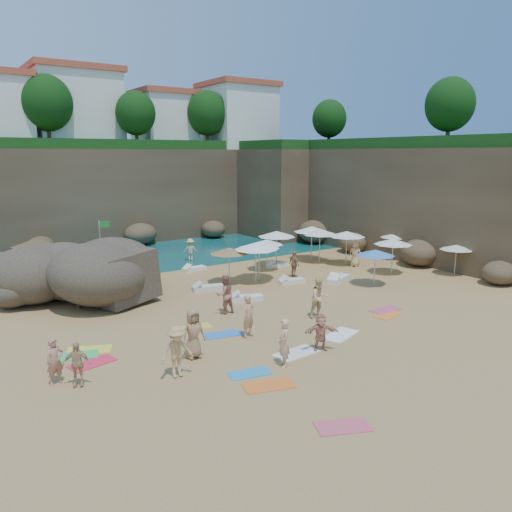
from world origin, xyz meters
TOP-DOWN VIEW (x-y plane):
  - ground at (0.00, 0.00)m, footprint 120.00×120.00m
  - seawater at (0.00, 30.00)m, footprint 120.00×120.00m
  - cliff_back at (2.00, 25.00)m, footprint 44.00×8.00m
  - cliff_right at (19.00, 8.00)m, footprint 8.00×30.00m
  - cliff_corner at (17.00, 20.00)m, footprint 10.00×12.00m
  - clifftop_buildings at (2.96, 25.79)m, footprint 28.48×9.48m
  - clifftop_trees at (4.78, 19.52)m, footprint 35.60×23.82m
  - rock_outcrop at (-7.17, 7.55)m, footprint 9.28×7.99m
  - flag_pole at (-3.94, 11.81)m, footprint 0.67×0.23m
  - parasol_0 at (5.35, 6.68)m, footprint 2.21×2.21m
  - parasol_1 at (10.00, 7.61)m, footprint 2.61×2.61m
  - parasol_2 at (9.96, 6.67)m, footprint 2.54×2.54m
  - parasol_3 at (6.72, 7.44)m, footprint 2.58×2.58m
  - parasol_4 at (10.95, 4.99)m, footprint 2.52×2.52m
  - parasol_5 at (2.97, 4.45)m, footprint 2.56×2.56m
  - parasol_6 at (1.52, 5.15)m, footprint 2.31×2.31m
  - parasol_7 at (11.51, 1.38)m, footprint 2.44×2.44m
  - parasol_8 at (15.21, 4.44)m, footprint 2.03×2.03m
  - parasol_9 at (3.48, 4.86)m, footprint 2.54×2.54m
  - parasol_10 at (8.41, 0.01)m, footprint 2.27×2.27m
  - parasol_11 at (14.65, -1.08)m, footprint 2.07×2.07m
  - lounger_0 at (-0.27, 4.53)m, footprint 1.87×0.90m
  - lounger_1 at (1.31, 9.30)m, footprint 1.68×0.76m
  - lounger_2 at (4.61, 3.07)m, footprint 1.72×0.71m
  - lounger_3 at (0.45, 1.62)m, footprint 1.84×1.16m
  - lounger_4 at (6.63, 7.11)m, footprint 1.67×0.78m
  - lounger_5 at (7.31, 1.84)m, footprint 2.07×1.33m
  - towel_0 at (-4.33, -5.93)m, footprint 1.62×1.04m
  - towel_1 at (-4.06, -10.38)m, footprint 1.75×1.34m
  - towel_2 at (-4.33, -7.09)m, footprint 1.88×1.32m
  - towel_3 at (-9.06, -0.89)m, footprint 1.90×1.33m
  - towel_4 at (-8.42, -0.59)m, footprint 1.91×1.48m
  - towel_5 at (-1.81, -5.45)m, footprint 1.88×1.04m
  - towel_7 at (-8.70, -1.94)m, footprint 1.82×1.17m
  - towel_8 at (-3.17, -2.06)m, footprint 1.70×1.11m
  - towel_9 at (5.28, -3.66)m, footprint 1.64×0.88m
  - towel_10 at (4.77, -4.27)m, footprint 1.68×1.07m
  - towel_12 at (-3.78, -0.59)m, footprint 1.68×0.99m
  - towel_13 at (0.99, -4.94)m, footprint 2.04×1.47m
  - person_stand_0 at (-10.18, -2.93)m, footprint 0.65×0.48m
  - person_stand_1 at (-1.57, 0.42)m, footprint 0.94×0.74m
  - person_stand_2 at (2.57, 12.31)m, footprint 1.12×0.92m
  - person_stand_3 at (5.75, 4.24)m, footprint 0.42×0.98m
  - person_stand_4 at (11.09, 4.26)m, footprint 0.83×0.98m
  - person_stand_5 at (-7.10, 5.22)m, footprint 1.58×0.84m
  - person_stand_6 at (-2.94, -6.09)m, footprint 0.63×0.76m
  - person_lie_0 at (-6.56, -4.76)m, footprint 1.24×1.86m
  - person_lie_1 at (-9.62, -3.50)m, footprint 1.47×1.75m
  - person_lie_2 at (-5.32, -3.58)m, footprint 0.93×1.89m
  - person_lie_3 at (-0.84, -5.74)m, footprint 1.85×1.90m
  - person_lie_4 at (-2.37, -2.90)m, footprint 1.18×1.92m
  - person_lie_5 at (1.78, -2.65)m, footprint 1.19×2.01m

SIDE VIEW (x-z plane):
  - ground at x=0.00m, z-range 0.00..0.00m
  - rock_outcrop at x=-7.17m, z-range -1.57..1.57m
  - seawater at x=0.00m, z-range 0.00..0.00m
  - towel_0 at x=-4.33m, z-range 0.00..0.03m
  - towel_10 at x=4.77m, z-range 0.00..0.03m
  - towel_8 at x=-3.17m, z-range 0.00..0.03m
  - towel_1 at x=-4.06m, z-range 0.00..0.03m
  - towel_12 at x=-3.78m, z-range 0.00..0.03m
  - towel_9 at x=5.28m, z-range 0.00..0.03m
  - towel_7 at x=-8.70m, z-range 0.00..0.03m
  - towel_4 at x=-8.42m, z-range 0.00..0.03m
  - towel_2 at x=-4.33m, z-range 0.00..0.03m
  - towel_3 at x=-9.06m, z-range 0.00..0.03m
  - towel_5 at x=-1.81m, z-range 0.00..0.03m
  - towel_13 at x=0.99m, z-range 0.00..0.03m
  - lounger_4 at x=6.63m, z-range 0.00..0.25m
  - lounger_1 at x=1.31m, z-range 0.00..0.25m
  - lounger_2 at x=4.61m, z-range 0.00..0.26m
  - lounger_3 at x=0.45m, z-range 0.00..0.27m
  - lounger_0 at x=-0.27m, z-range 0.00..0.28m
  - lounger_5 at x=7.31m, z-range 0.00..0.31m
  - person_lie_1 at x=-9.62m, z-range 0.00..0.37m
  - person_lie_3 at x=-0.84m, z-range 0.00..0.39m
  - person_lie_4 at x=-2.37m, z-range 0.00..0.43m
  - person_lie_0 at x=-6.56m, z-range 0.00..0.49m
  - person_lie_2 at x=-5.32m, z-range 0.00..0.50m
  - person_lie_5 at x=1.78m, z-range 0.00..0.72m
  - person_stand_0 at x=-10.18m, z-range 0.00..1.62m
  - person_stand_2 at x=2.57m, z-range 0.00..1.62m
  - person_stand_5 at x=-7.10m, z-range 0.00..1.64m
  - person_stand_3 at x=5.75m, z-range 0.00..1.65m
  - person_stand_4 at x=11.09m, z-range 0.00..1.76m
  - person_stand_6 at x=-2.94m, z-range 0.00..1.80m
  - person_stand_1 at x=-1.57m, z-range 0.00..1.92m
  - parasol_8 at x=15.21m, z-range 0.80..2.72m
  - parasol_11 at x=14.65m, z-range 0.82..2.77m
  - parasol_0 at x=5.35m, z-range 0.87..2.97m
  - parasol_10 at x=8.41m, z-range 0.90..3.05m
  - parasol_6 at x=1.52m, z-range 0.91..3.10m
  - parasol_7 at x=11.51m, z-range 0.96..3.27m
  - parasol_4 at x=10.95m, z-range 0.99..3.37m
  - parasol_2 at x=9.96m, z-range 1.00..3.40m
  - parasol_9 at x=3.48m, z-range 1.00..3.40m
  - parasol_5 at x=2.97m, z-range 1.01..3.43m
  - flag_pole at x=-3.94m, z-range 0.48..3.99m
  - parasol_3 at x=6.72m, z-range 1.02..3.46m
  - parasol_1 at x=10.00m, z-range 1.03..3.50m
  - cliff_back at x=2.00m, z-range 0.00..8.00m
  - cliff_right at x=19.00m, z-range 0.00..8.00m
  - cliff_corner at x=17.00m, z-range 0.00..8.00m
  - clifftop_buildings at x=2.96m, z-range 7.74..14.74m
  - clifftop_trees at x=4.78m, z-range 9.06..13.46m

